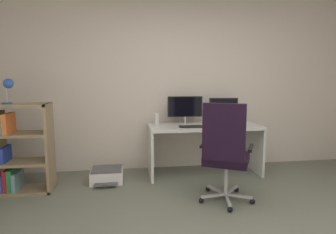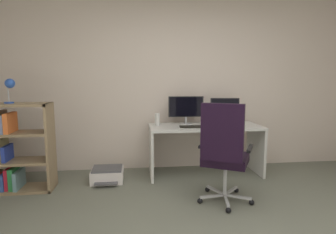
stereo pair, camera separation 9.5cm
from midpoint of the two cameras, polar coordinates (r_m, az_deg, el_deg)
wall_back at (r=4.39m, az=1.91°, el=7.21°), size 5.58×0.10×2.69m
desk at (r=4.12m, az=6.67°, el=-4.16°), size 1.60×0.65×0.72m
monitor_main at (r=4.15m, az=2.81°, el=1.88°), size 0.51×0.18×0.41m
monitor_secondary at (r=4.30m, az=10.55°, el=1.77°), size 0.43×0.18×0.38m
keyboard at (r=3.90m, az=4.13°, el=-1.95°), size 0.35×0.15×0.02m
computer_mouse at (r=3.97m, az=7.50°, el=-1.72°), size 0.07×0.10×0.03m
desktop_speaker at (r=4.06m, az=-3.00°, el=-0.48°), size 0.07×0.07×0.17m
office_chair at (r=3.14m, az=10.70°, el=-6.67°), size 0.65×0.67×1.14m
bookshelf at (r=3.97m, az=-30.50°, el=-5.92°), size 0.84×0.35×1.10m
desk_lamp at (r=3.85m, az=-30.29°, el=5.46°), size 0.14×0.11×0.30m
printer at (r=3.98m, az=-12.94°, el=-11.43°), size 0.43×0.44×0.19m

